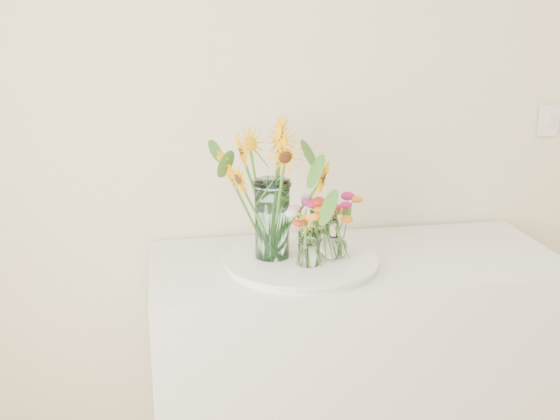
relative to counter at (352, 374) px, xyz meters
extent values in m
cube|color=white|center=(0.00, 0.00, 0.00)|extent=(1.40, 0.60, 0.90)
cylinder|color=white|center=(-0.20, -0.04, 0.46)|extent=(0.49, 0.49, 0.02)
cylinder|color=#BCF6FC|center=(-0.29, -0.02, 0.61)|extent=(0.14, 0.14, 0.27)
cylinder|color=white|center=(-0.19, -0.11, 0.53)|extent=(0.07, 0.07, 0.12)
cylinder|color=white|center=(-0.11, 0.02, 0.53)|extent=(0.07, 0.07, 0.10)
camera|label=1|loc=(-0.65, -2.18, 1.30)|focal=45.00mm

